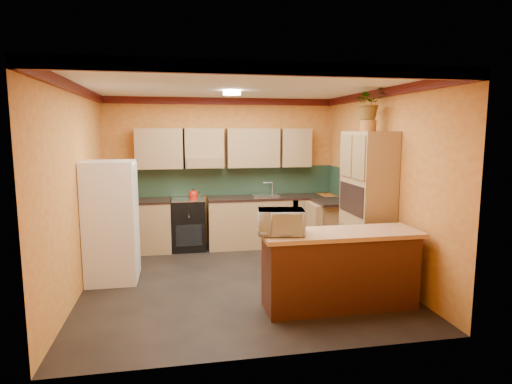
# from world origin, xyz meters

# --- Properties ---
(room_shell) EXTENTS (4.24, 4.24, 2.72)m
(room_shell) POSITION_xyz_m (0.02, 0.28, 2.09)
(room_shell) COLOR black
(room_shell) RESTS_ON ground
(base_cabinets_back) EXTENTS (3.65, 0.60, 0.88)m
(base_cabinets_back) POSITION_xyz_m (-0.02, 1.80, 0.44)
(base_cabinets_back) COLOR #A68457
(base_cabinets_back) RESTS_ON ground
(countertop_back) EXTENTS (3.65, 0.62, 0.04)m
(countertop_back) POSITION_xyz_m (-0.02, 1.80, 0.90)
(countertop_back) COLOR black
(countertop_back) RESTS_ON base_cabinets_back
(stove) EXTENTS (0.58, 0.58, 0.91)m
(stove) POSITION_xyz_m (-0.65, 1.80, 0.46)
(stove) COLOR black
(stove) RESTS_ON ground
(kettle) EXTENTS (0.19, 0.19, 0.18)m
(kettle) POSITION_xyz_m (-0.55, 1.75, 1.00)
(kettle) COLOR #B0190B
(kettle) RESTS_ON stove
(sink) EXTENTS (0.48, 0.40, 0.03)m
(sink) POSITION_xyz_m (0.75, 1.80, 0.94)
(sink) COLOR silver
(sink) RESTS_ON countertop_back
(base_cabinets_right) EXTENTS (0.60, 0.80, 0.88)m
(base_cabinets_right) POSITION_xyz_m (1.80, 1.11, 0.44)
(base_cabinets_right) COLOR #A68457
(base_cabinets_right) RESTS_ON ground
(countertop_right) EXTENTS (0.62, 0.80, 0.04)m
(countertop_right) POSITION_xyz_m (1.80, 1.11, 0.90)
(countertop_right) COLOR black
(countertop_right) RESTS_ON base_cabinets_right
(fridge) EXTENTS (0.68, 0.66, 1.70)m
(fridge) POSITION_xyz_m (-1.75, 0.35, 0.85)
(fridge) COLOR white
(fridge) RESTS_ON ground
(pantry) EXTENTS (0.48, 0.90, 2.10)m
(pantry) POSITION_xyz_m (1.85, -0.12, 1.05)
(pantry) COLOR #A68457
(pantry) RESTS_ON ground
(fern_pot) EXTENTS (0.22, 0.22, 0.16)m
(fern_pot) POSITION_xyz_m (1.85, -0.07, 2.18)
(fern_pot) COLOR #A15E27
(fern_pot) RESTS_ON pantry
(fern) EXTENTS (0.50, 0.46, 0.48)m
(fern) POSITION_xyz_m (1.85, -0.07, 2.50)
(fern) COLOR #A68457
(fern) RESTS_ON fern_pot
(breakfast_bar) EXTENTS (1.80, 0.55, 0.88)m
(breakfast_bar) POSITION_xyz_m (1.06, -1.12, 0.44)
(breakfast_bar) COLOR #502512
(breakfast_bar) RESTS_ON ground
(bar_top) EXTENTS (1.90, 0.65, 0.05)m
(bar_top) POSITION_xyz_m (1.06, -1.12, 0.91)
(bar_top) COLOR tan
(bar_top) RESTS_ON breakfast_bar
(microwave) EXTENTS (0.57, 0.43, 0.29)m
(microwave) POSITION_xyz_m (0.33, -1.12, 1.07)
(microwave) COLOR white
(microwave) RESTS_ON bar_top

